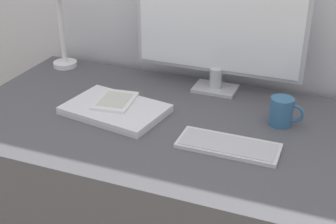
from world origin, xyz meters
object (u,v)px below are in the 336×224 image
(keyboard, at_px, (228,146))
(ereader, at_px, (115,101))
(monitor, at_px, (219,27))
(laptop, at_px, (115,109))
(coffee_mug, at_px, (282,112))
(desk_lamp, at_px, (60,11))

(keyboard, height_order, ereader, ereader)
(monitor, distance_m, ereader, 0.44)
(laptop, bearing_deg, ereader, 115.92)
(keyboard, bearing_deg, coffee_mug, 59.15)
(keyboard, relative_size, coffee_mug, 2.76)
(keyboard, bearing_deg, monitor, 111.55)
(laptop, height_order, desk_lamp, desk_lamp)
(coffee_mug, bearing_deg, monitor, 146.22)
(desk_lamp, bearing_deg, keyboard, -25.43)
(laptop, distance_m, desk_lamp, 0.54)
(laptop, bearing_deg, desk_lamp, 142.10)
(ereader, bearing_deg, keyboard, -14.03)
(monitor, xyz_separation_m, ereader, (-0.27, -0.27, -0.21))
(coffee_mug, bearing_deg, keyboard, -120.85)
(laptop, bearing_deg, keyboard, -10.74)
(keyboard, relative_size, laptop, 0.84)
(laptop, xyz_separation_m, coffee_mug, (0.53, 0.12, 0.03))
(keyboard, xyz_separation_m, ereader, (-0.42, 0.11, 0.02))
(laptop, bearing_deg, monitor, 49.33)
(ereader, distance_m, desk_lamp, 0.50)
(monitor, xyz_separation_m, desk_lamp, (-0.64, -0.00, -0.01))
(keyboard, bearing_deg, ereader, 165.97)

